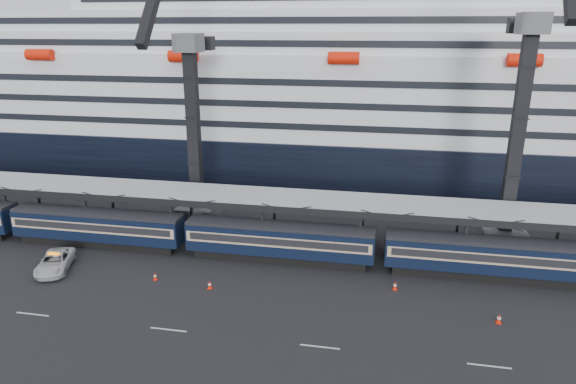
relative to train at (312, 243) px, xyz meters
name	(u,v)px	position (x,y,z in m)	size (l,w,h in m)	color
ground	(351,321)	(4.65, -10.00, -2.20)	(260.00, 260.00, 0.00)	black
lane_markings	(464,374)	(12.80, -15.23, -2.19)	(111.00, 4.27, 0.02)	beige
train	(312,243)	(0.00, 0.00, 0.00)	(133.05, 3.00, 4.05)	black
canopy	(363,204)	(4.65, 4.00, 3.05)	(130.00, 6.25, 5.53)	#96999E
cruise_ship	(369,95)	(3.57, 35.99, 10.14)	(214.09, 28.84, 34.00)	black
crane_dark_near	(192,125)	(-15.35, 8.59, 9.73)	(4.50, 17.75, 35.08)	#4E5056
crane_dark_mid	(520,125)	(19.65, 7.59, 11.16)	(4.50, 18.24, 39.64)	#4E5056
pickup_truck	(55,262)	(-24.43, -6.28, -1.37)	(2.75, 5.96, 1.66)	#B8BAC0
traffic_cone_b	(155,276)	(-13.97, -6.38, -1.83)	(0.38, 0.38, 0.76)	red
traffic_cone_c	(210,285)	(-8.36, -7.04, -1.80)	(0.41, 0.41, 0.82)	red
traffic_cone_d	(395,285)	(8.18, -4.04, -1.79)	(0.42, 0.42, 0.84)	red
traffic_cone_e	(499,318)	(16.35, -8.07, -1.78)	(0.43, 0.43, 0.86)	red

